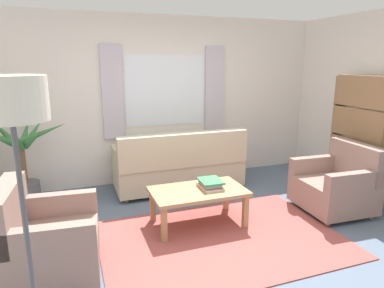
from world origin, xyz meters
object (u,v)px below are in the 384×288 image
at_px(armchair_right, 337,185).
at_px(bookshelf, 363,144).
at_px(book_stack_on_table, 210,184).
at_px(potted_plant, 22,163).
at_px(standing_lamp, 13,123).
at_px(couch, 179,166).
at_px(coffee_table, 198,194).
at_px(armchair_left, 44,239).

relative_size(armchair_right, bookshelf, 0.51).
bearing_deg(book_stack_on_table, potted_plant, 148.59).
distance_m(bookshelf, standing_lamp, 4.43).
bearing_deg(couch, potted_plant, -3.27).
relative_size(coffee_table, bookshelf, 0.64).
height_order(armchair_left, armchair_right, same).
bearing_deg(armchair_left, couch, -42.75).
bearing_deg(bookshelf, book_stack_on_table, 90.25).
relative_size(armchair_left, bookshelf, 0.53).
distance_m(armchair_left, standing_lamp, 1.59).
bearing_deg(book_stack_on_table, coffee_table, -176.47).
distance_m(coffee_table, standing_lamp, 2.51).
bearing_deg(bookshelf, coffee_table, 90.46).
distance_m(armchair_left, potted_plant, 1.83).
xyz_separation_m(armchair_left, standing_lamp, (0.02, -1.02, 1.22)).
xyz_separation_m(armchair_right, coffee_table, (-1.84, 0.24, 0.03)).
relative_size(book_stack_on_table, standing_lamp, 0.19).
bearing_deg(book_stack_on_table, armchair_left, -165.36).
height_order(armchair_right, potted_plant, potted_plant).
bearing_deg(bookshelf, standing_lamp, 110.19).
height_order(potted_plant, bookshelf, bookshelf).
height_order(armchair_left, coffee_table, armchair_left).
bearing_deg(couch, armchair_right, 139.56).
bearing_deg(book_stack_on_table, couch, 90.23).
relative_size(couch, standing_lamp, 1.04).
xyz_separation_m(couch, standing_lamp, (-1.79, -2.68, 1.20)).
distance_m(armchair_right, coffee_table, 1.85).
xyz_separation_m(bookshelf, standing_lamp, (-4.09, -1.51, 0.78)).
bearing_deg(coffee_table, bookshelf, 0.46).
relative_size(couch, armchair_right, 2.16).
distance_m(coffee_table, potted_plant, 2.39).
relative_size(armchair_left, standing_lamp, 0.50).
bearing_deg(armchair_left, coffee_table, -69.72).
distance_m(couch, coffee_table, 1.21).
distance_m(coffee_table, book_stack_on_table, 0.19).
xyz_separation_m(couch, armchair_left, (-1.80, -1.66, -0.01)).
relative_size(armchair_left, potted_plant, 0.73).
height_order(armchair_left, book_stack_on_table, armchair_left).
bearing_deg(armchair_right, armchair_left, -83.66).
bearing_deg(bookshelf, armchair_right, 112.40).
distance_m(couch, armchair_left, 2.45).
xyz_separation_m(armchair_right, book_stack_on_table, (-1.68, 0.25, 0.13)).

